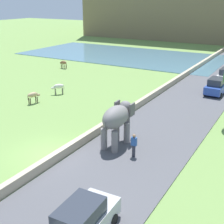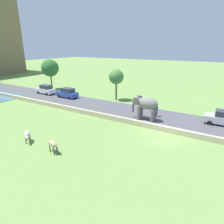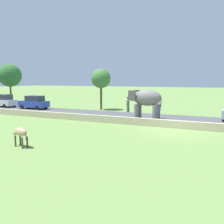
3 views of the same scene
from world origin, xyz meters
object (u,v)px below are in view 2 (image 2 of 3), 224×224
(car_blue, at_px, (67,93))
(cow_white, at_px, (27,134))
(car_silver, at_px, (224,118))
(cow_tan, at_px, (53,144))
(person_beside_elephant, at_px, (157,111))
(car_white, at_px, (46,89))
(elephant, at_px, (145,105))

(car_blue, relative_size, cow_white, 3.20)
(car_silver, relative_size, cow_tan, 2.86)
(car_silver, bearing_deg, person_beside_elephant, 100.13)
(person_beside_elephant, xyz_separation_m, cow_white, (-13.35, 8.48, -0.04))
(car_blue, xyz_separation_m, cow_tan, (-14.85, -12.33, -0.06))
(cow_tan, height_order, cow_white, same)
(car_white, xyz_separation_m, cow_tan, (-14.85, -18.00, -0.06))
(person_beside_elephant, distance_m, cow_tan, 14.32)
(car_white, distance_m, cow_white, 20.55)
(car_white, relative_size, cow_white, 3.22)
(person_beside_elephant, bearing_deg, car_silver, -79.87)
(cow_tan, bearing_deg, cow_white, 88.01)
(person_beside_elephant, relative_size, cow_tan, 1.15)
(car_blue, xyz_separation_m, car_white, (-0.00, 5.67, 0.00))
(elephant, distance_m, car_blue, 16.54)
(elephant, bearing_deg, cow_tan, 161.70)
(cow_tan, bearing_deg, car_blue, 39.70)
(person_beside_elephant, xyz_separation_m, car_blue, (1.37, 17.15, 0.03))
(person_beside_elephant, bearing_deg, cow_white, 147.58)
(car_silver, relative_size, car_white, 1.00)
(person_beside_elephant, bearing_deg, car_blue, 85.43)
(car_blue, distance_m, car_silver, 24.84)
(elephant, bearing_deg, car_blue, 79.00)
(elephant, relative_size, person_beside_elephant, 2.13)
(car_silver, xyz_separation_m, car_white, (-0.00, 30.51, 0.00))
(person_beside_elephant, height_order, car_blue, car_blue)
(person_beside_elephant, relative_size, cow_white, 1.29)
(cow_white, bearing_deg, cow_tan, -91.99)
(car_silver, bearing_deg, elephant, 110.06)
(car_blue, relative_size, cow_tan, 2.84)
(car_blue, distance_m, cow_white, 17.09)
(cow_white, bearing_deg, car_silver, -47.67)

